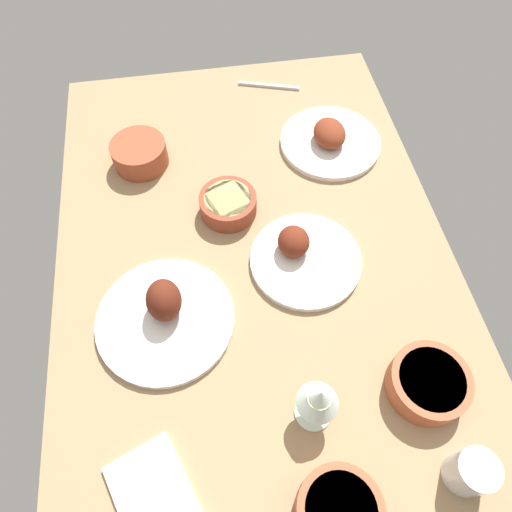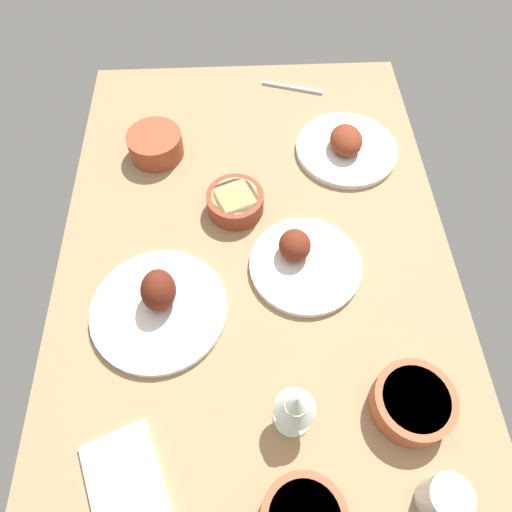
# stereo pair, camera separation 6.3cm
# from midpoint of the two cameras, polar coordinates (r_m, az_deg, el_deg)

# --- Properties ---
(dining_table) EXTENTS (1.40, 0.90, 0.04)m
(dining_table) POSITION_cam_midpoint_polar(r_m,az_deg,el_deg) (1.06, 1.69, -1.22)
(dining_table) COLOR #937551
(dining_table) RESTS_ON ground
(plate_center_main) EXTENTS (0.25, 0.25, 0.08)m
(plate_center_main) POSITION_cam_midpoint_polar(r_m,az_deg,el_deg) (1.03, 7.52, -0.60)
(plate_center_main) COLOR silver
(plate_center_main) RESTS_ON dining_table
(plate_far_side) EXTENTS (0.29, 0.29, 0.10)m
(plate_far_side) POSITION_cam_midpoint_polar(r_m,az_deg,el_deg) (0.98, -10.17, -5.98)
(plate_far_side) COLOR silver
(plate_far_side) RESTS_ON dining_table
(plate_near_viewer) EXTENTS (0.27, 0.27, 0.07)m
(plate_near_viewer) POSITION_cam_midpoint_polar(r_m,az_deg,el_deg) (1.27, 12.56, 13.04)
(plate_near_viewer) COLOR silver
(plate_near_viewer) RESTS_ON dining_table
(bowl_onions) EXTENTS (0.14, 0.14, 0.06)m
(bowl_onions) POSITION_cam_midpoint_polar(r_m,az_deg,el_deg) (1.25, -10.93, 13.43)
(bowl_onions) COLOR brown
(bowl_onions) RESTS_ON dining_table
(bowl_pasta) EXTENTS (0.14, 0.14, 0.05)m
(bowl_pasta) POSITION_cam_midpoint_polar(r_m,az_deg,el_deg) (1.11, -0.96, 6.70)
(bowl_pasta) COLOR brown
(bowl_pasta) RESTS_ON dining_table
(bowl_cream) EXTENTS (0.15, 0.15, 0.06)m
(bowl_cream) POSITION_cam_midpoint_polar(r_m,az_deg,el_deg) (0.95, 20.74, -16.70)
(bowl_cream) COLOR #A35133
(bowl_cream) RESTS_ON dining_table
(wine_glass) EXTENTS (0.08, 0.08, 0.14)m
(wine_glass) POSITION_cam_midpoint_polar(r_m,az_deg,el_deg) (0.83, 7.25, -17.99)
(wine_glass) COLOR silver
(wine_glass) RESTS_ON dining_table
(water_tumbler) EXTENTS (0.07, 0.07, 0.08)m
(water_tumbler) POSITION_cam_midpoint_polar(r_m,az_deg,el_deg) (0.92, 24.29, -25.80)
(water_tumbler) COLOR silver
(water_tumbler) RESTS_ON dining_table
(folded_napkin) EXTENTS (0.22, 0.18, 0.01)m
(folded_napkin) POSITION_cam_midpoint_polar(r_m,az_deg,el_deg) (0.91, -13.74, -26.07)
(folded_napkin) COLOR white
(folded_napkin) RESTS_ON dining_table
(fork_loose) EXTENTS (0.06, 0.18, 0.01)m
(fork_loose) POSITION_cam_midpoint_polar(r_m,az_deg,el_deg) (1.45, 5.87, 20.01)
(fork_loose) COLOR silver
(fork_loose) RESTS_ON dining_table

